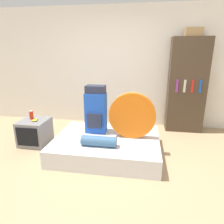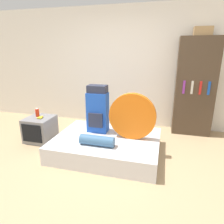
% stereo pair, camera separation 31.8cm
% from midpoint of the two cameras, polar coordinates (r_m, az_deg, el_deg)
% --- Properties ---
extents(ground_plane, '(16.00, 16.00, 0.00)m').
position_cam_midpoint_polar(ground_plane, '(3.01, -0.17, -16.78)').
color(ground_plane, tan).
extents(wall_back, '(8.00, 0.05, 2.60)m').
position_cam_midpoint_polar(wall_back, '(4.57, 6.91, 12.33)').
color(wall_back, white).
rests_on(wall_back, ground_plane).
extents(bed, '(1.72, 1.31, 0.29)m').
position_cam_midpoint_polar(bed, '(3.43, 1.27, -9.45)').
color(bed, silver).
rests_on(bed, ground_plane).
extents(backpack, '(0.36, 0.25, 0.83)m').
position_cam_midpoint_polar(backpack, '(3.48, -1.51, 0.63)').
color(backpack, blue).
rests_on(backpack, bed).
extents(tent_bag, '(0.76, 0.10, 0.76)m').
position_cam_midpoint_polar(tent_bag, '(3.23, 8.65, -1.30)').
color(tent_bag, orange).
rests_on(tent_bag, bed).
extents(sleeping_roll, '(0.53, 0.16, 0.16)m').
position_cam_midpoint_polar(sleeping_roll, '(3.06, -1.32, -8.22)').
color(sleeping_roll, '#3D668E').
rests_on(sleeping_roll, bed).
extents(television, '(0.49, 0.53, 0.46)m').
position_cam_midpoint_polar(television, '(4.04, -17.74, -4.67)').
color(television, gray).
rests_on(television, ground_plane).
extents(canister, '(0.07, 0.07, 0.16)m').
position_cam_midpoint_polar(canister, '(4.02, -18.48, -0.20)').
color(canister, red).
rests_on(canister, television).
extents(banana_bunch, '(0.12, 0.16, 0.03)m').
position_cam_midpoint_polar(banana_bunch, '(3.93, -17.53, -1.47)').
color(banana_bunch, yellow).
rests_on(banana_bunch, television).
extents(bookshelf, '(0.75, 0.36, 1.94)m').
position_cam_midpoint_polar(bookshelf, '(4.40, 24.57, 6.35)').
color(bookshelf, '#473828').
rests_on(bookshelf, ground_plane).
extents(cardboard_box, '(0.32, 0.23, 0.16)m').
position_cam_midpoint_polar(cardboard_box, '(4.38, 26.60, 19.95)').
color(cardboard_box, '#A88456').
rests_on(cardboard_box, bookshelf).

